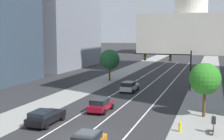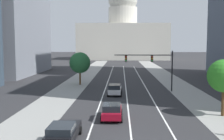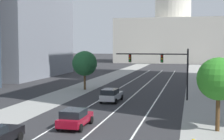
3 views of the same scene
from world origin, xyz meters
name	(u,v)px [view 1 (image 1 of 3)]	position (x,y,z in m)	size (l,w,h in m)	color
ground_plane	(162,75)	(0.00, 40.00, 0.00)	(400.00, 400.00, 0.00)	#2B2B2D
sidewalk_left	(112,77)	(-9.14, 35.00, 0.01)	(5.02, 130.00, 0.01)	gray
sidewalk_right	(207,81)	(9.14, 35.00, 0.01)	(5.02, 130.00, 0.01)	gray
lane_stripe_left	(127,86)	(-3.31, 25.00, 0.01)	(0.16, 90.00, 0.01)	white
lane_stripe_center	(146,87)	(0.00, 25.00, 0.01)	(0.16, 90.00, 0.01)	white
lane_stripe_right	(167,89)	(3.31, 25.00, 0.01)	(0.16, 90.00, 0.01)	white
office_tower_far_left	(49,0)	(-30.46, 47.65, 17.12)	(19.08, 27.46, 34.18)	gray
capitol_building	(191,26)	(0.00, 116.67, 11.81)	(42.34, 26.73, 37.25)	beige
car_black	(45,117)	(-4.97, 1.95, 0.77)	(2.11, 4.64, 1.47)	black
car_crimson	(100,105)	(-1.66, 8.22, 0.79)	(2.03, 4.06, 1.51)	maroon
car_silver	(129,86)	(-1.66, 20.53, 0.82)	(2.07, 4.29, 1.58)	#B2B5BA
traffic_signal_mast	(171,62)	(4.03, 23.78, 4.39)	(8.83, 0.39, 6.17)	black
fire_hydrant	(180,127)	(7.54, 3.85, 0.46)	(0.26, 0.35, 0.91)	yellow
cyclist	(213,124)	(10.35, 4.31, 0.85)	(0.37, 1.70, 1.72)	black
street_tree_near_right	(205,79)	(9.37, 9.71, 4.02)	(3.28, 3.28, 5.68)	#51381E
street_tree_near_left	(110,59)	(-8.04, 30.10, 3.90)	(3.70, 3.70, 5.77)	#51381E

